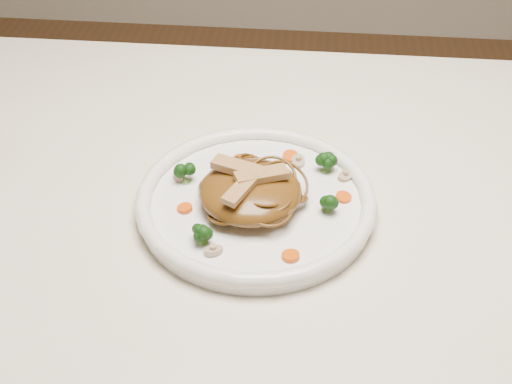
{
  "coord_description": "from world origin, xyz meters",
  "views": [
    {
      "loc": [
        -0.01,
        -0.7,
        1.33
      ],
      "look_at": [
        -0.07,
        -0.03,
        0.78
      ],
      "focal_mm": 48.63,
      "sensor_mm": 36.0,
      "label": 1
    }
  ],
  "objects": [
    {
      "name": "mushroom_1",
      "position": [
        0.04,
        0.03,
        0.77
      ],
      "size": [
        0.03,
        0.03,
        0.01
      ],
      "primitive_type": "cylinder",
      "rotation": [
        0.0,
        0.0,
        0.87
      ],
      "color": "beige",
      "rests_on": "plate"
    },
    {
      "name": "carrot_2",
      "position": [
        0.04,
        -0.02,
        0.77
      ],
      "size": [
        0.03,
        0.03,
        0.0
      ],
      "primitive_type": "cylinder",
      "rotation": [
        0.0,
        0.0,
        -0.33
      ],
      "color": "#EB5008",
      "rests_on": "plate"
    },
    {
      "name": "broccoli_0",
      "position": [
        0.01,
        0.04,
        0.78
      ],
      "size": [
        0.03,
        0.03,
        0.03
      ],
      "primitive_type": null,
      "rotation": [
        0.0,
        0.0,
        -0.38
      ],
      "color": "#0E3C0C",
      "rests_on": "plate"
    },
    {
      "name": "chicken_a",
      "position": [
        -0.07,
        -0.04,
        0.81
      ],
      "size": [
        0.07,
        0.05,
        0.01
      ],
      "primitive_type": "cube",
      "rotation": [
        0.0,
        0.0,
        0.43
      ],
      "color": "tan",
      "rests_on": "noodle_mound"
    },
    {
      "name": "mushroom_2",
      "position": [
        -0.18,
        0.0,
        0.77
      ],
      "size": [
        0.03,
        0.03,
        0.01
      ],
      "primitive_type": "cylinder",
      "rotation": [
        0.0,
        0.0,
        -0.93
      ],
      "color": "beige",
      "rests_on": "plate"
    },
    {
      "name": "chicken_b",
      "position": [
        -0.09,
        -0.03,
        0.81
      ],
      "size": [
        0.07,
        0.04,
        0.01
      ],
      "primitive_type": "cube",
      "rotation": [
        0.0,
        0.0,
        2.8
      ],
      "color": "tan",
      "rests_on": "noodle_mound"
    },
    {
      "name": "carrot_0",
      "position": [
        -0.03,
        0.06,
        0.77
      ],
      "size": [
        0.02,
        0.02,
        0.0
      ],
      "primitive_type": "cylinder",
      "rotation": [
        0.0,
        0.0,
        -0.13
      ],
      "color": "#EB5008",
      "rests_on": "plate"
    },
    {
      "name": "mushroom_3",
      "position": [
        -0.02,
        0.05,
        0.77
      ],
      "size": [
        0.03,
        0.03,
        0.01
      ],
      "primitive_type": "cylinder",
      "rotation": [
        0.0,
        0.0,
        1.65
      ],
      "color": "beige",
      "rests_on": "plate"
    },
    {
      "name": "carrot_4",
      "position": [
        -0.02,
        -0.13,
        0.77
      ],
      "size": [
        0.03,
        0.03,
        0.0
      ],
      "primitive_type": "cylinder",
      "rotation": [
        0.0,
        0.0,
        0.33
      ],
      "color": "#EB5008",
      "rests_on": "plate"
    },
    {
      "name": "chicken_c",
      "position": [
        -0.09,
        -0.07,
        0.81
      ],
      "size": [
        0.04,
        0.06,
        0.01
      ],
      "primitive_type": "cube",
      "rotation": [
        0.0,
        0.0,
        4.25
      ],
      "color": "tan",
      "rests_on": "noodle_mound"
    },
    {
      "name": "mushroom_0",
      "position": [
        -0.11,
        -0.13,
        0.77
      ],
      "size": [
        0.03,
        0.03,
        0.01
      ],
      "primitive_type": "cylinder",
      "rotation": [
        0.0,
        0.0,
        0.56
      ],
      "color": "beige",
      "rests_on": "plate"
    },
    {
      "name": "table",
      "position": [
        0.0,
        0.0,
        0.65
      ],
      "size": [
        1.2,
        0.8,
        0.75
      ],
      "color": "#F1E7CC",
      "rests_on": "ground"
    },
    {
      "name": "carrot_3",
      "position": [
        -0.1,
        0.05,
        0.77
      ],
      "size": [
        0.02,
        0.02,
        0.0
      ],
      "primitive_type": "cylinder",
      "rotation": [
        0.0,
        0.0,
        -0.24
      ],
      "color": "#EB5008",
      "rests_on": "plate"
    },
    {
      "name": "broccoli_1",
      "position": [
        -0.17,
        -0.0,
        0.78
      ],
      "size": [
        0.03,
        0.03,
        0.03
      ],
      "primitive_type": null,
      "rotation": [
        0.0,
        0.0,
        0.43
      ],
      "color": "#0E3C0C",
      "rests_on": "plate"
    },
    {
      "name": "broccoli_2",
      "position": [
        -0.13,
        -0.11,
        0.78
      ],
      "size": [
        0.03,
        0.03,
        0.03
      ],
      "primitive_type": null,
      "rotation": [
        0.0,
        0.0,
        0.43
      ],
      "color": "#0E3C0C",
      "rests_on": "plate"
    },
    {
      "name": "noodle_mound",
      "position": [
        -0.08,
        -0.04,
        0.79
      ],
      "size": [
        0.17,
        0.17,
        0.04
      ],
      "primitive_type": "ellipsoid",
      "rotation": [
        0.0,
        0.0,
        0.39
      ],
      "color": "brown",
      "rests_on": "plate"
    },
    {
      "name": "plate",
      "position": [
        -0.07,
        -0.03,
        0.76
      ],
      "size": [
        0.39,
        0.39,
        0.02
      ],
      "primitive_type": "cylinder",
      "rotation": [
        0.0,
        0.0,
        -0.36
      ],
      "color": "white",
      "rests_on": "table"
    },
    {
      "name": "broccoli_3",
      "position": [
        0.02,
        -0.04,
        0.78
      ],
      "size": [
        0.03,
        0.03,
        0.03
      ],
      "primitive_type": null,
      "rotation": [
        0.0,
        0.0,
        -0.43
      ],
      "color": "#0E3C0C",
      "rests_on": "plate"
    },
    {
      "name": "carrot_1",
      "position": [
        -0.16,
        -0.06,
        0.77
      ],
      "size": [
        0.02,
        0.02,
        0.0
      ],
      "primitive_type": "cylinder",
      "rotation": [
        0.0,
        0.0,
        -0.13
      ],
      "color": "#EB5008",
      "rests_on": "plate"
    }
  ]
}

